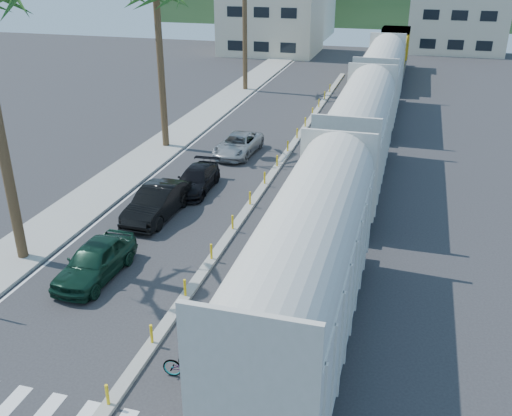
# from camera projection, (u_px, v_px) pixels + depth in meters

# --- Properties ---
(ground) EXTENTS (140.00, 140.00, 0.00)m
(ground) POSITION_uv_depth(u_px,v_px,m) (125.00, 385.00, 17.72)
(ground) COLOR #28282B
(ground) RESTS_ON ground
(sidewalk) EXTENTS (3.00, 90.00, 0.15)m
(sidewalk) POSITION_uv_depth(u_px,v_px,m) (180.00, 133.00, 41.69)
(sidewalk) COLOR gray
(sidewalk) RESTS_ON ground
(rails) EXTENTS (1.56, 100.00, 0.06)m
(rails) POSITION_uv_depth(u_px,v_px,m) (371.00, 137.00, 41.03)
(rails) COLOR black
(rails) RESTS_ON ground
(median) EXTENTS (0.45, 60.00, 0.85)m
(median) POSITION_uv_depth(u_px,v_px,m) (277.00, 167.00, 35.18)
(median) COLOR gray
(median) RESTS_ON ground
(lane_markings) EXTENTS (9.42, 90.00, 0.01)m
(lane_markings) POSITION_uv_depth(u_px,v_px,m) (264.00, 142.00, 40.16)
(lane_markings) COLOR silver
(lane_markings) RESTS_ON ground
(freight_train) EXTENTS (3.00, 60.94, 5.85)m
(freight_train) POSITION_uv_depth(u_px,v_px,m) (368.00, 113.00, 36.17)
(freight_train) COLOR beige
(freight_train) RESTS_ON ground
(buildings) EXTENTS (38.00, 27.00, 10.00)m
(buildings) POSITION_uv_depth(u_px,v_px,m) (320.00, 12.00, 80.32)
(buildings) COLOR beige
(buildings) RESTS_ON ground
(car_lead) EXTENTS (2.02, 4.60, 1.54)m
(car_lead) POSITION_uv_depth(u_px,v_px,m) (95.00, 261.00, 23.24)
(car_lead) COLOR #0F2F21
(car_lead) RESTS_ON ground
(car_second) EXTENTS (2.13, 5.03, 1.61)m
(car_second) POSITION_uv_depth(u_px,v_px,m) (157.00, 202.00, 28.52)
(car_second) COLOR black
(car_second) RESTS_ON ground
(car_third) EXTENTS (2.14, 4.61, 1.30)m
(car_third) POSITION_uv_depth(u_px,v_px,m) (196.00, 179.00, 31.79)
(car_third) COLOR black
(car_third) RESTS_ON ground
(car_rear) EXTENTS (2.82, 5.12, 1.35)m
(car_rear) POSITION_uv_depth(u_px,v_px,m) (238.00, 145.00, 37.40)
(car_rear) COLOR #A0A2A5
(car_rear) RESTS_ON ground
(cyclist) EXTENTS (0.85, 1.92, 2.24)m
(cyclist) POSITION_uv_depth(u_px,v_px,m) (190.00, 360.00, 17.70)
(cyclist) COLOR #9EA0A5
(cyclist) RESTS_ON ground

